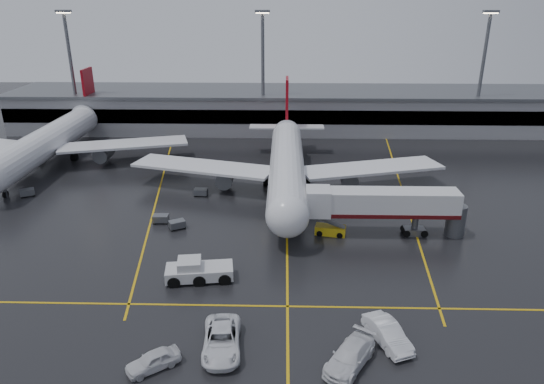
{
  "coord_description": "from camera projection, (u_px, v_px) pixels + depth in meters",
  "views": [
    {
      "loc": [
        -0.48,
        -62.57,
        28.01
      ],
      "look_at": [
        -2.0,
        -2.0,
        4.0
      ],
      "focal_mm": 32.74,
      "sensor_mm": 36.0,
      "label": 1
    }
  ],
  "objects": [
    {
      "name": "baggage_cart_e",
      "position": [
        27.0,
        192.0,
        74.25
      ],
      "size": [
        2.38,
        2.08,
        1.12
      ],
      "color": "#595B60",
      "rests_on": "ground"
    },
    {
      "name": "apron_line_centre",
      "position": [
        287.0,
        214.0,
        68.46
      ],
      "size": [
        0.25,
        90.0,
        0.02
      ],
      "primitive_type": "cube",
      "color": "gold",
      "rests_on": "ground"
    },
    {
      "name": "service_van_c",
      "position": [
        387.0,
        333.0,
        42.69
      ],
      "size": [
        3.91,
        6.0,
        1.87
      ],
      "primitive_type": "imported",
      "rotation": [
        0.0,
        0.0,
        0.37
      ],
      "color": "white",
      "rests_on": "ground"
    },
    {
      "name": "apron_line_left",
      "position": [
        160.0,
        186.0,
        78.22
      ],
      "size": [
        9.99,
        69.35,
        0.02
      ],
      "primitive_type": "cube",
      "rotation": [
        0.0,
        0.0,
        0.14
      ],
      "color": "gold",
      "rests_on": "ground"
    },
    {
      "name": "service_van_d",
      "position": [
        153.0,
        360.0,
        39.79
      ],
      "size": [
        4.64,
        4.03,
        1.51
      ],
      "primitive_type": "imported",
      "rotation": [
        0.0,
        0.0,
        -0.95
      ],
      "color": "silver",
      "rests_on": "ground"
    },
    {
      "name": "ground",
      "position": [
        287.0,
        214.0,
        68.46
      ],
      "size": [
        220.0,
        220.0,
        0.0
      ],
      "primitive_type": "plane",
      "color": "black",
      "rests_on": "ground"
    },
    {
      "name": "light_mast_right",
      "position": [
        483.0,
        67.0,
        101.23
      ],
      "size": [
        3.0,
        1.2,
        25.45
      ],
      "color": "#595B60",
      "rests_on": "ground"
    },
    {
      "name": "service_van_b",
      "position": [
        350.0,
        356.0,
        40.09
      ],
      "size": [
        5.36,
        6.49,
        1.77
      ],
      "primitive_type": "imported",
      "rotation": [
        0.0,
        0.0,
        -0.56
      ],
      "color": "silver",
      "rests_on": "ground"
    },
    {
      "name": "apron_line_stop",
      "position": [
        287.0,
        306.0,
        48.01
      ],
      "size": [
        60.0,
        0.25,
        0.02
      ],
      "primitive_type": "cube",
      "color": "gold",
      "rests_on": "ground"
    },
    {
      "name": "terminal",
      "position": [
        286.0,
        109.0,
        111.42
      ],
      "size": [
        122.0,
        19.0,
        8.6
      ],
      "color": "gray",
      "rests_on": "ground"
    },
    {
      "name": "baggage_cart_c",
      "position": [
        201.0,
        192.0,
        74.38
      ],
      "size": [
        2.07,
        1.41,
        1.12
      ],
      "color": "#595B60",
      "rests_on": "ground"
    },
    {
      "name": "pushback_tractor",
      "position": [
        198.0,
        271.0,
        52.23
      ],
      "size": [
        7.34,
        3.85,
        2.51
      ],
      "color": "silver",
      "rests_on": "ground"
    },
    {
      "name": "second_airliner",
      "position": [
        51.0,
        140.0,
        88.05
      ],
      "size": [
        48.8,
        45.6,
        14.1
      ],
      "color": "silver",
      "rests_on": "ground"
    },
    {
      "name": "main_airliner",
      "position": [
        287.0,
        163.0,
        75.92
      ],
      "size": [
        48.8,
        45.6,
        14.1
      ],
      "color": "silver",
      "rests_on": "ground"
    },
    {
      "name": "light_mast_mid",
      "position": [
        263.0,
        66.0,
        102.28
      ],
      "size": [
        3.0,
        1.2,
        25.45
      ],
      "color": "#595B60",
      "rests_on": "ground"
    },
    {
      "name": "baggage_cart_a",
      "position": [
        177.0,
        224.0,
        63.85
      ],
      "size": [
        2.38,
        2.11,
        1.12
      ],
      "color": "#595B60",
      "rests_on": "ground"
    },
    {
      "name": "belt_loader",
      "position": [
        330.0,
        230.0,
        62.36
      ],
      "size": [
        4.02,
        2.38,
        2.39
      ],
      "color": "gold",
      "rests_on": "ground"
    },
    {
      "name": "light_mast_left",
      "position": [
        71.0,
        66.0,
        103.21
      ],
      "size": [
        3.0,
        1.2,
        25.45
      ],
      "color": "#595B60",
      "rests_on": "ground"
    },
    {
      "name": "baggage_cart_b",
      "position": [
        161.0,
        218.0,
        65.52
      ],
      "size": [
        2.03,
        1.35,
        1.12
      ],
      "color": "#595B60",
      "rests_on": "ground"
    },
    {
      "name": "service_van_a",
      "position": [
        222.0,
        340.0,
        41.87
      ],
      "size": [
        3.62,
        6.97,
        1.88
      ],
      "primitive_type": "imported",
      "rotation": [
        0.0,
        0.0,
        0.08
      ],
      "color": "white",
      "rests_on": "ground"
    },
    {
      "name": "apron_line_right",
      "position": [
        402.0,
        189.0,
        77.33
      ],
      "size": [
        7.57,
        69.64,
        0.02
      ],
      "primitive_type": "cube",
      "rotation": [
        0.0,
        0.0,
        -0.1
      ],
      "color": "gold",
      "rests_on": "ground"
    },
    {
      "name": "jet_bridge",
      "position": [
        383.0,
        205.0,
        61.16
      ],
      "size": [
        19.9,
        3.4,
        6.05
      ],
      "color": "silver",
      "rests_on": "ground"
    }
  ]
}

